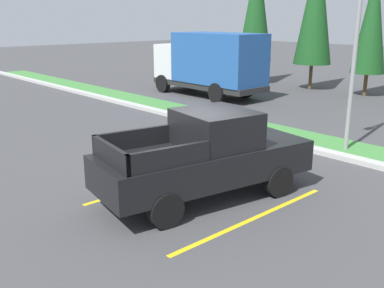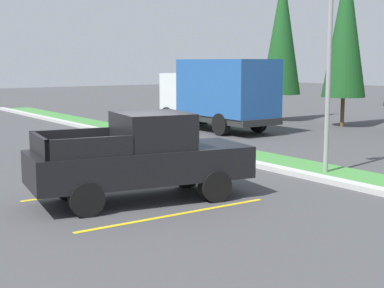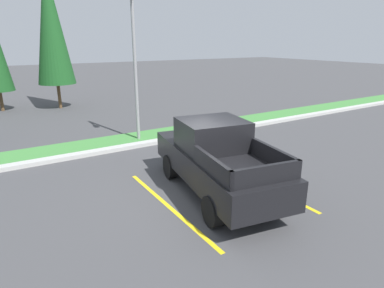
{
  "view_description": "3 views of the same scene",
  "coord_description": "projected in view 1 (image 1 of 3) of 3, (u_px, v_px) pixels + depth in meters",
  "views": [
    {
      "loc": [
        7.82,
        -7.12,
        4.18
      ],
      "look_at": [
        0.12,
        -0.16,
        1.21
      ],
      "focal_mm": 41.54,
      "sensor_mm": 36.0,
      "label": 1
    },
    {
      "loc": [
        12.37,
        -6.92,
        3.29
      ],
      "look_at": [
        1.21,
        0.86,
        1.34
      ],
      "focal_mm": 53.91,
      "sensor_mm": 36.0,
      "label": 2
    },
    {
      "loc": [
        -4.49,
        -7.2,
        4.21
      ],
      "look_at": [
        0.31,
        0.5,
        1.34
      ],
      "focal_mm": 30.67,
      "sensor_mm": 36.0,
      "label": 3
    }
  ],
  "objects": [
    {
      "name": "pickup_truck_main",
      "position": [
        207.0,
        156.0,
        10.43
      ],
      "size": [
        2.74,
        5.47,
        2.1
      ],
      "color": "black",
      "rests_on": "ground"
    },
    {
      "name": "cypress_tree_center",
      "position": [
        372.0,
        19.0,
        23.46
      ],
      "size": [
        1.8,
        1.8,
        6.93
      ],
      "color": "brown",
      "rests_on": "ground"
    },
    {
      "name": "curb_strip",
      "position": [
        306.0,
        148.0,
        14.52
      ],
      "size": [
        56.0,
        0.4,
        0.15
      ],
      "primitive_type": "cube",
      "color": "#B2B2AD",
      "rests_on": "ground"
    },
    {
      "name": "parking_line_far",
      "position": [
        254.0,
        218.0,
        9.58
      ],
      "size": [
        0.12,
        4.8,
        0.01
      ],
      "primitive_type": "cube",
      "color": "yellow",
      "rests_on": "ground"
    },
    {
      "name": "grass_median",
      "position": [
        325.0,
        143.0,
        15.24
      ],
      "size": [
        56.0,
        1.8,
        0.06
      ],
      "primitive_type": "cube",
      "color": "#42843D",
      "rests_on": "ground"
    },
    {
      "name": "street_light",
      "position": [
        354.0,
        36.0,
        13.38
      ],
      "size": [
        0.24,
        1.49,
        6.19
      ],
      "color": "gray",
      "rests_on": "ground"
    },
    {
      "name": "cypress_tree_left_inner",
      "position": [
        316.0,
        3.0,
        25.45
      ],
      "size": [
        2.19,
        2.19,
        8.42
      ],
      "color": "brown",
      "rests_on": "ground"
    },
    {
      "name": "cargo_truck_distant",
      "position": [
        210.0,
        62.0,
        24.02
      ],
      "size": [
        6.81,
        2.51,
        3.4
      ],
      "color": "black",
      "rests_on": "ground"
    },
    {
      "name": "cypress_tree_leftmost",
      "position": [
        256.0,
        6.0,
        28.01
      ],
      "size": [
        2.15,
        2.15,
        8.29
      ],
      "color": "brown",
      "rests_on": "ground"
    },
    {
      "name": "ground_plane",
      "position": [
        194.0,
        188.0,
        11.32
      ],
      "size": [
        120.0,
        120.0,
        0.0
      ],
      "primitive_type": "plane",
      "color": "#424244"
    },
    {
      "name": "parking_line_near",
      "position": [
        164.0,
        181.0,
        11.79
      ],
      "size": [
        0.12,
        4.8,
        0.01
      ],
      "primitive_type": "cube",
      "color": "yellow",
      "rests_on": "ground"
    }
  ]
}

